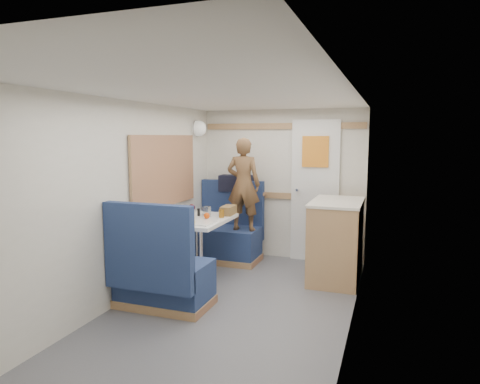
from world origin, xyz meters
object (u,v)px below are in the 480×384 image
at_px(tray, 202,222).
at_px(wine_glass, 192,208).
at_px(bench_far, 227,238).
at_px(bread_loaf, 228,210).
at_px(tumbler_left, 167,218).
at_px(cheese_block, 190,221).
at_px(duffel_bag, 237,183).
at_px(galley_counter, 336,240).
at_px(beer_glass, 221,214).
at_px(person, 243,184).
at_px(pepper_grinder, 199,212).
at_px(dinette_table, 199,232).
at_px(tumbler_right, 208,211).
at_px(tumbler_mid, 205,211).
at_px(bench_near, 161,278).
at_px(dome_light, 199,128).
at_px(orange_fruit, 207,216).

relative_size(tray, wine_glass, 1.97).
xyz_separation_m(bench_far, bread_loaf, (0.23, -0.53, 0.47)).
bearing_deg(tumbler_left, cheese_block, 4.38).
xyz_separation_m(duffel_bag, tray, (0.10, -1.34, -0.28)).
bearing_deg(galley_counter, beer_glass, -161.57).
height_order(bench_far, person, person).
distance_m(beer_glass, pepper_grinder, 0.29).
distance_m(dinette_table, tumbler_left, 0.47).
bearing_deg(tumbler_right, galley_counter, 15.60).
height_order(tray, tumbler_mid, tumbler_mid).
bearing_deg(tumbler_mid, dinette_table, -82.42).
bearing_deg(bench_far, dinette_table, -90.00).
height_order(tumbler_left, bread_loaf, tumbler_left).
bearing_deg(tumbler_left, person, 67.53).
distance_m(bench_near, tumbler_mid, 1.19).
relative_size(galley_counter, wine_glass, 5.48).
bearing_deg(tray, bench_near, -102.61).
xyz_separation_m(dome_light, tumbler_right, (0.43, -0.70, -0.97)).
distance_m(dinette_table, bench_far, 0.90).
bearing_deg(bench_near, cheese_block, 83.65).
bearing_deg(dinette_table, bench_near, -90.00).
bearing_deg(orange_fruit, tumbler_mid, 117.86).
xyz_separation_m(orange_fruit, cheese_block, (-0.07, -0.29, -0.01)).
relative_size(person, pepper_grinder, 13.35).
height_order(bench_far, tumbler_left, bench_far).
xyz_separation_m(dome_light, galley_counter, (1.86, -0.30, -1.28)).
height_order(duffel_bag, orange_fruit, duffel_bag).
height_order(dinette_table, bench_far, bench_far).
distance_m(tray, tumbler_left, 0.37).
xyz_separation_m(tumbler_mid, pepper_grinder, (-0.04, -0.08, -0.01)).
xyz_separation_m(person, tumbler_right, (-0.23, -0.60, -0.26)).
height_order(cheese_block, bread_loaf, bread_loaf).
distance_m(bench_near, tumbler_right, 1.12).
bearing_deg(tumbler_mid, galley_counter, 12.21).
bearing_deg(cheese_block, duffel_bag, 90.51).
relative_size(bench_far, tray, 3.17).
bearing_deg(person, dinette_table, 67.92).
bearing_deg(tray, dinette_table, 122.62).
bearing_deg(bench_near, tumbler_right, 87.73).
xyz_separation_m(bench_near, orange_fruit, (0.12, 0.80, 0.47)).
relative_size(bench_near, cheese_block, 9.51).
distance_m(galley_counter, cheese_block, 1.70).
distance_m(tray, beer_glass, 0.37).
relative_size(person, tumbler_left, 10.30).
relative_size(duffel_bag, orange_fruit, 6.73).
relative_size(tumbler_mid, tumbler_right, 0.85).
xyz_separation_m(beer_glass, bread_loaf, (0.01, 0.20, 0.00)).
distance_m(galley_counter, tumbler_left, 1.93).
distance_m(duffel_bag, tumbler_right, 1.00).
height_order(dinette_table, beer_glass, beer_glass).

